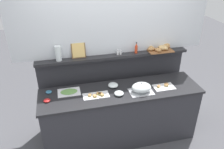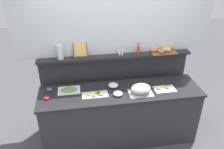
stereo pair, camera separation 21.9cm
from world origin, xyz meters
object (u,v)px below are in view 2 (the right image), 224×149
object	(u,v)px
cold_cuts_platter	(69,90)
glass_bowl_large	(118,94)
serving_cloche	(141,89)
glass_bowl_medium	(113,85)
sandwich_platter_front	(165,89)
hot_sauce_bottle	(138,49)
condiment_bowl_dark	(49,89)
pepper_shaker	(122,52)
condiment_bowl_red	(46,98)
water_carafe	(60,52)
bread_basket	(164,49)
salt_shaker	(119,52)
sandwich_platter_rear	(95,95)
framed_picture	(80,49)

from	to	relation	value
cold_cuts_platter	glass_bowl_large	xyz separation A→B (m)	(0.68, -0.23, 0.02)
cold_cuts_platter	serving_cloche	world-z (taller)	serving_cloche
glass_bowl_medium	glass_bowl_large	bearing A→B (deg)	-82.82
sandwich_platter_front	hot_sauce_bottle	bearing A→B (deg)	121.45
cold_cuts_platter	condiment_bowl_dark	world-z (taller)	condiment_bowl_dark
hot_sauce_bottle	serving_cloche	bearing A→B (deg)	-99.03
pepper_shaker	glass_bowl_large	bearing A→B (deg)	-107.03
condiment_bowl_red	hot_sauce_bottle	distance (m)	1.54
hot_sauce_bottle	cold_cuts_platter	bearing A→B (deg)	-165.06
condiment_bowl_dark	water_carafe	bearing A→B (deg)	50.25
bread_basket	glass_bowl_medium	bearing A→B (deg)	-160.24
glass_bowl_large	salt_shaker	size ratio (longest dim) A/B	1.56
condiment_bowl_dark	hot_sauce_bottle	bearing A→B (deg)	9.56
glass_bowl_large	salt_shaker	bearing A→B (deg)	77.44
glass_bowl_large	condiment_bowl_red	size ratio (longest dim) A/B	1.45
glass_bowl_large	water_carafe	distance (m)	1.05
sandwich_platter_front	condiment_bowl_dark	world-z (taller)	sandwich_platter_front
water_carafe	sandwich_platter_rear	bearing A→B (deg)	-46.20
hot_sauce_bottle	bread_basket	distance (m)	0.43
pepper_shaker	water_carafe	world-z (taller)	water_carafe
condiment_bowl_dark	pepper_shaker	distance (m)	1.22
sandwich_platter_front	glass_bowl_medium	world-z (taller)	glass_bowl_medium
framed_picture	glass_bowl_large	bearing A→B (deg)	-49.90
condiment_bowl_dark	pepper_shaker	bearing A→B (deg)	11.79
sandwich_platter_rear	hot_sauce_bottle	xyz separation A→B (m)	(0.73, 0.47, 0.45)
hot_sauce_bottle	glass_bowl_large	bearing A→B (deg)	-128.35
framed_picture	water_carafe	distance (m)	0.30
water_carafe	glass_bowl_large	bearing A→B (deg)	-34.34
condiment_bowl_dark	bread_basket	bearing A→B (deg)	7.93
salt_shaker	water_carafe	bearing A→B (deg)	-180.00
cold_cuts_platter	bread_basket	world-z (taller)	bread_basket
serving_cloche	bread_basket	xyz separation A→B (m)	(0.51, 0.55, 0.35)
cold_cuts_platter	salt_shaker	xyz separation A→B (m)	(0.80, 0.30, 0.42)
water_carafe	serving_cloche	bearing A→B (deg)	-25.91
glass_bowl_large	glass_bowl_medium	world-z (taller)	glass_bowl_medium
pepper_shaker	framed_picture	distance (m)	0.64
condiment_bowl_dark	salt_shaker	size ratio (longest dim) A/B	1.00
glass_bowl_large	framed_picture	size ratio (longest dim) A/B	0.57
cold_cuts_platter	pepper_shaker	distance (m)	0.99
serving_cloche	cold_cuts_platter	bearing A→B (deg)	166.73
glass_bowl_large	framed_picture	xyz separation A→B (m)	(-0.48, 0.57, 0.48)
condiment_bowl_red	salt_shaker	world-z (taller)	salt_shaker
hot_sauce_bottle	framed_picture	world-z (taller)	framed_picture
condiment_bowl_dark	cold_cuts_platter	bearing A→B (deg)	-11.97
bread_basket	water_carafe	xyz separation A→B (m)	(-1.61, -0.02, 0.07)
bread_basket	sandwich_platter_front	bearing A→B (deg)	-104.52
hot_sauce_bottle	salt_shaker	bearing A→B (deg)	179.42
glass_bowl_medium	condiment_bowl_red	distance (m)	0.97
condiment_bowl_red	pepper_shaker	size ratio (longest dim) A/B	1.07
serving_cloche	condiment_bowl_red	xyz separation A→B (m)	(-1.32, 0.09, -0.06)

